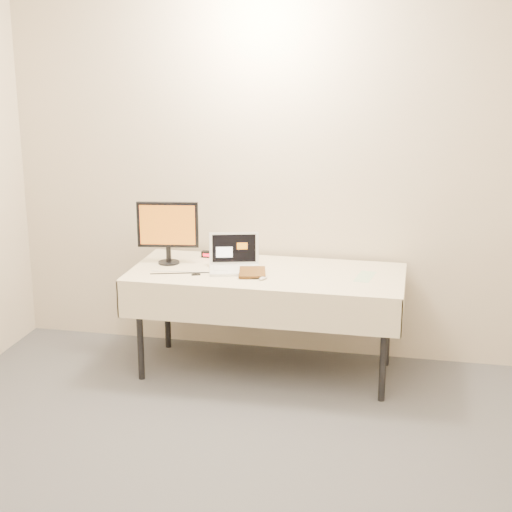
% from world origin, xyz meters
% --- Properties ---
extents(back_wall, '(4.00, 0.10, 2.70)m').
position_xyz_m(back_wall, '(0.00, 2.50, 1.35)').
color(back_wall, beige).
rests_on(back_wall, ground).
extents(table, '(1.86, 0.81, 0.74)m').
position_xyz_m(table, '(0.00, 2.05, 0.68)').
color(table, black).
rests_on(table, ground).
extents(laptop, '(0.40, 0.35, 0.24)m').
position_xyz_m(laptop, '(-0.23, 2.05, 0.80)').
color(laptop, white).
rests_on(laptop, table).
extents(monitor, '(0.43, 0.17, 0.44)m').
position_xyz_m(monitor, '(-0.72, 2.10, 1.00)').
color(monitor, black).
rests_on(monitor, table).
extents(book, '(0.18, 0.06, 0.24)m').
position_xyz_m(book, '(-0.17, 1.94, 0.86)').
color(book, '#8F581A').
rests_on(book, table).
extents(alarm_clock, '(0.11, 0.05, 0.04)m').
position_xyz_m(alarm_clock, '(-0.48, 2.31, 0.76)').
color(alarm_clock, black).
rests_on(alarm_clock, table).
extents(clicker, '(0.06, 0.09, 0.02)m').
position_xyz_m(clicker, '(0.01, 1.87, 0.75)').
color(clicker, silver).
rests_on(clicker, table).
extents(paper_form, '(0.14, 0.27, 0.00)m').
position_xyz_m(paper_form, '(0.66, 2.06, 0.74)').
color(paper_form, beige).
rests_on(paper_form, table).
extents(usb_dongle, '(0.06, 0.04, 0.01)m').
position_xyz_m(usb_dongle, '(-0.45, 1.86, 0.74)').
color(usb_dongle, black).
rests_on(usb_dongle, table).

